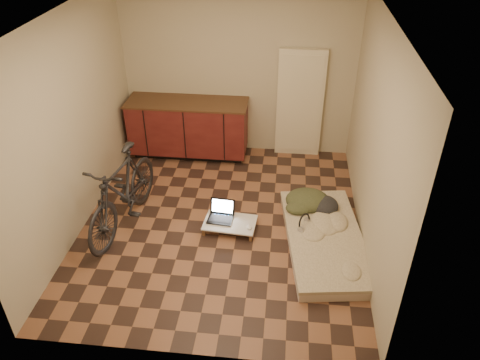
# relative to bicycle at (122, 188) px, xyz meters

# --- Properties ---
(room_shell) EXTENTS (3.50, 4.00, 2.60)m
(room_shell) POSITION_rel_bicycle_xyz_m (1.20, 0.16, 0.74)
(room_shell) COLOR brown
(room_shell) RESTS_ON ground
(cabinets) EXTENTS (1.84, 0.62, 0.91)m
(cabinets) POSITION_rel_bicycle_xyz_m (0.45, 1.87, -0.10)
(cabinets) COLOR black
(cabinets) RESTS_ON ground
(appliance_panel) EXTENTS (0.70, 0.10, 1.70)m
(appliance_panel) POSITION_rel_bicycle_xyz_m (2.15, 2.10, 0.29)
(appliance_panel) COLOR beige
(appliance_panel) RESTS_ON ground
(bicycle) EXTENTS (0.79, 1.80, 1.13)m
(bicycle) POSITION_rel_bicycle_xyz_m (0.00, 0.00, 0.00)
(bicycle) COLOR black
(bicycle) RESTS_ON ground
(futon) EXTENTS (1.12, 1.94, 0.16)m
(futon) POSITION_rel_bicycle_xyz_m (2.50, -0.13, -0.48)
(futon) COLOR beige
(futon) RESTS_ON ground
(clothing_pile) EXTENTS (0.67, 0.58, 0.24)m
(clothing_pile) POSITION_rel_bicycle_xyz_m (2.35, 0.46, -0.29)
(clothing_pile) COLOR #353B22
(clothing_pile) RESTS_ON futon
(headphones) EXTENTS (0.33, 0.34, 0.17)m
(headphones) POSITION_rel_bicycle_xyz_m (2.25, -0.02, -0.32)
(headphones) COLOR black
(headphones) RESTS_ON futon
(lap_desk) EXTENTS (0.68, 0.47, 0.11)m
(lap_desk) POSITION_rel_bicycle_xyz_m (1.32, 0.05, -0.47)
(lap_desk) COLOR brown
(lap_desk) RESTS_ON ground
(laptop) EXTENTS (0.34, 0.31, 0.22)m
(laptop) POSITION_rel_bicycle_xyz_m (1.20, 0.13, -0.41)
(laptop) COLOR black
(laptop) RESTS_ON lap_desk
(mouse) EXTENTS (0.09, 0.12, 0.04)m
(mouse) POSITION_rel_bicycle_xyz_m (1.57, -0.05, -0.44)
(mouse) COLOR white
(mouse) RESTS_ON lap_desk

